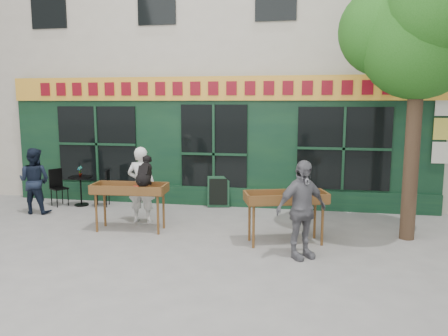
# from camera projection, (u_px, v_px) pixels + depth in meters

# --- Properties ---
(ground) EXTENTS (80.00, 80.00, 0.00)m
(ground) POSITION_uv_depth(u_px,v_px,m) (191.00, 231.00, 9.08)
(ground) COLOR slate
(ground) RESTS_ON ground
(building) EXTENTS (14.00, 7.26, 10.00)m
(building) POSITION_uv_depth(u_px,v_px,m) (237.00, 30.00, 14.15)
(building) COLOR beige
(building) RESTS_ON ground
(street_tree) EXTENTS (3.05, 2.90, 5.60)m
(street_tree) POSITION_uv_depth(u_px,v_px,m) (422.00, 23.00, 8.02)
(street_tree) COLOR #382619
(street_tree) RESTS_ON ground
(book_cart_center) EXTENTS (1.54, 0.71, 0.99)m
(book_cart_center) POSITION_uv_depth(u_px,v_px,m) (130.00, 192.00, 9.03)
(book_cart_center) COLOR brown
(book_cart_center) RESTS_ON ground
(dog) EXTENTS (0.38, 0.62, 0.60)m
(dog) POSITION_uv_depth(u_px,v_px,m) (144.00, 170.00, 8.85)
(dog) COLOR black
(dog) RESTS_ON book_cart_center
(woman) EXTENTS (0.64, 0.44, 1.70)m
(woman) POSITION_uv_depth(u_px,v_px,m) (141.00, 185.00, 9.66)
(woman) COLOR silver
(woman) RESTS_ON ground
(book_cart_right) EXTENTS (1.62, 1.03, 0.99)m
(book_cart_right) POSITION_uv_depth(u_px,v_px,m) (286.00, 201.00, 8.20)
(book_cart_right) COLOR brown
(book_cart_right) RESTS_ON ground
(man_right) EXTENTS (1.04, 0.93, 1.70)m
(man_right) POSITION_uv_depth(u_px,v_px,m) (301.00, 210.00, 7.41)
(man_right) COLOR slate
(man_right) RESTS_ON ground
(bistro_table) EXTENTS (0.60, 0.60, 0.76)m
(bistro_table) POSITION_uv_depth(u_px,v_px,m) (81.00, 185.00, 11.26)
(bistro_table) COLOR black
(bistro_table) RESTS_ON ground
(bistro_chair_left) EXTENTS (0.50, 0.50, 0.95)m
(bistro_chair_left) POSITION_uv_depth(u_px,v_px,m) (57.00, 184.00, 11.32)
(bistro_chair_left) COLOR black
(bistro_chair_left) RESTS_ON ground
(bistro_chair_right) EXTENTS (0.44, 0.43, 0.95)m
(bistro_chair_right) POSITION_uv_depth(u_px,v_px,m) (105.00, 185.00, 11.21)
(bistro_chair_right) COLOR black
(bistro_chair_right) RESTS_ON ground
(potted_plant) EXTENTS (0.17, 0.14, 0.28)m
(potted_plant) POSITION_uv_depth(u_px,v_px,m) (80.00, 171.00, 11.21)
(potted_plant) COLOR gray
(potted_plant) RESTS_ON bistro_table
(man_left) EXTENTS (0.80, 0.64, 1.58)m
(man_left) POSITION_uv_depth(u_px,v_px,m) (34.00, 181.00, 10.48)
(man_left) COLOR black
(man_left) RESTS_ON ground
(chalkboard) EXTENTS (0.58, 0.28, 0.79)m
(chalkboard) POSITION_uv_depth(u_px,v_px,m) (218.00, 192.00, 11.12)
(chalkboard) COLOR black
(chalkboard) RESTS_ON ground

